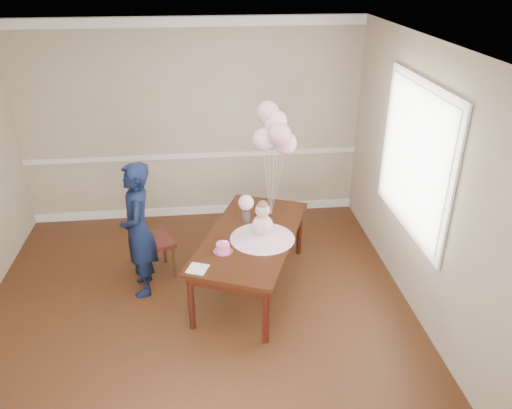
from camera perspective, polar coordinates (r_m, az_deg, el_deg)
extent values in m
cube|color=#32190C|center=(5.19, -6.52, -14.02)|extent=(4.50, 5.00, 0.00)
cube|color=white|center=(3.99, -8.60, 16.76)|extent=(4.50, 5.00, 0.02)
cube|color=tan|center=(6.75, -7.33, 9.14)|extent=(4.50, 0.02, 2.70)
cube|color=tan|center=(4.91, 19.83, 0.71)|extent=(0.02, 5.00, 2.70)
cube|color=silver|center=(6.89, -7.12, 5.55)|extent=(4.50, 0.02, 0.07)
cube|color=white|center=(6.47, -8.03, 19.97)|extent=(4.50, 0.02, 0.12)
cube|color=white|center=(7.23, -6.74, -0.66)|extent=(4.50, 0.02, 0.12)
cube|color=white|center=(5.23, 17.72, 5.07)|extent=(0.02, 1.66, 1.56)
cube|color=silver|center=(5.22, 17.54, 5.07)|extent=(0.01, 1.50, 1.40)
cube|color=black|center=(5.37, -0.54, -3.65)|extent=(1.51, 2.01, 0.05)
cube|color=black|center=(5.40, -0.54, -4.27)|extent=(1.39, 1.89, 0.09)
cylinder|color=black|center=(5.02, -7.43, -11.03)|extent=(0.08, 0.08, 0.63)
cylinder|color=black|center=(4.82, 1.15, -12.60)|extent=(0.08, 0.08, 0.63)
cylinder|color=black|center=(6.32, -1.78, -2.14)|extent=(0.08, 0.08, 0.63)
cylinder|color=black|center=(6.17, 4.99, -3.04)|extent=(0.08, 0.08, 0.63)
cone|color=#DFA4C3|center=(5.27, 0.74, -3.46)|extent=(0.89, 0.89, 0.09)
sphere|color=#FFA1D5|center=(5.21, 0.75, -2.34)|extent=(0.22, 0.22, 0.22)
sphere|color=#CBA48C|center=(5.13, 0.76, -0.67)|extent=(0.15, 0.15, 0.15)
sphere|color=brown|center=(5.10, 0.76, -0.13)|extent=(0.11, 0.11, 0.11)
cylinder|color=silver|center=(5.07, -3.78, -5.36)|extent=(0.26, 0.26, 0.01)
cylinder|color=#F24C9F|center=(5.05, -3.80, -4.89)|extent=(0.18, 0.18, 0.09)
sphere|color=white|center=(5.02, -3.82, -4.32)|extent=(0.03, 0.03, 0.03)
sphere|color=white|center=(5.02, -3.46, -4.27)|extent=(0.03, 0.03, 0.03)
cylinder|color=silver|center=(5.58, -1.12, -1.26)|extent=(0.12, 0.12, 0.14)
sphere|color=silver|center=(5.51, -1.14, 0.23)|extent=(0.17, 0.17, 0.17)
cube|color=silver|center=(4.83, -6.70, -7.31)|extent=(0.23, 0.23, 0.01)
cylinder|color=#B4B4B9|center=(5.75, 1.68, -1.07)|extent=(0.05, 0.05, 0.02)
sphere|color=#FDB3C9|center=(5.41, 0.87, 7.44)|extent=(0.25, 0.25, 0.25)
sphere|color=#DD9DAA|center=(5.30, 2.66, 8.02)|extent=(0.25, 0.25, 0.25)
sphere|color=#FFB4C5|center=(5.41, 2.25, 9.44)|extent=(0.25, 0.25, 0.25)
sphere|color=#DF9EB4|center=(5.42, 1.37, 10.48)|extent=(0.25, 0.25, 0.25)
sphere|color=#E3A1B3|center=(5.44, 3.37, 7.01)|extent=(0.25, 0.25, 0.25)
cylinder|color=white|center=(5.59, 1.28, 2.42)|extent=(0.08, 0.03, 0.75)
cylinder|color=white|center=(5.54, 2.13, 2.64)|extent=(0.07, 0.08, 0.84)
cylinder|color=white|center=(5.59, 1.94, 3.38)|extent=(0.05, 0.07, 0.94)
cylinder|color=silver|center=(5.59, 1.52, 3.89)|extent=(0.04, 0.11, 1.02)
cylinder|color=white|center=(5.61, 2.48, 2.22)|extent=(0.14, 0.02, 0.70)
cube|color=#39130F|center=(5.82, -11.69, -4.17)|extent=(0.55, 0.55, 0.05)
cylinder|color=#3B1910|center=(5.76, -12.64, -7.30)|extent=(0.05, 0.05, 0.42)
cylinder|color=#331E0E|center=(5.83, -9.34, -6.49)|extent=(0.05, 0.05, 0.42)
cylinder|color=black|center=(6.05, -13.56, -5.62)|extent=(0.05, 0.05, 0.42)
cylinder|color=#35120E|center=(6.12, -10.42, -4.87)|extent=(0.05, 0.05, 0.42)
cylinder|color=#38190F|center=(5.49, -13.35, -2.95)|extent=(0.05, 0.05, 0.54)
cylinder|color=#3C1C10|center=(5.79, -14.28, -1.41)|extent=(0.05, 0.05, 0.54)
cube|color=#361C0E|center=(5.70, -13.70, -3.18)|extent=(0.17, 0.37, 0.05)
cube|color=#35150E|center=(5.62, -13.87, -1.82)|extent=(0.17, 0.37, 0.05)
cube|color=#33140D|center=(5.55, -14.05, -0.41)|extent=(0.17, 0.37, 0.05)
imported|color=black|center=(5.42, -13.32, -2.86)|extent=(0.42, 0.59, 1.52)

